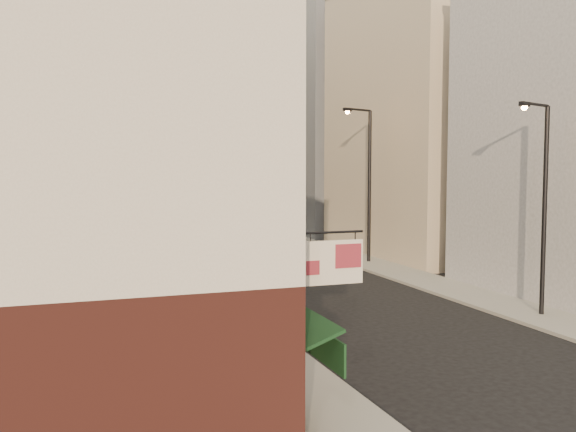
% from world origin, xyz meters
% --- Properties ---
extents(sidewalk_left, '(3.00, 140.00, 0.15)m').
position_xyz_m(sidewalk_left, '(-6.50, 55.00, 0.07)').
color(sidewalk_left, gray).
rests_on(sidewalk_left, ground).
extents(sidewalk_right, '(3.00, 140.00, 0.15)m').
position_xyz_m(sidewalk_right, '(6.50, 55.00, 0.07)').
color(sidewalk_right, gray).
rests_on(sidewalk_right, ground).
extents(near_building_left, '(8.30, 23.04, 12.30)m').
position_xyz_m(near_building_left, '(-10.99, 9.00, 6.02)').
color(near_building_left, '#5C2823').
rests_on(near_building_left, ground).
extents(left_bldg_beige, '(8.00, 12.00, 16.00)m').
position_xyz_m(left_bldg_beige, '(-12.00, 26.00, 8.00)').
color(left_bldg_beige, tan).
rests_on(left_bldg_beige, ground).
extents(left_bldg_grey, '(8.00, 16.00, 20.00)m').
position_xyz_m(left_bldg_grey, '(-12.00, 42.00, 10.00)').
color(left_bldg_grey, gray).
rests_on(left_bldg_grey, ground).
extents(left_bldg_tan, '(8.00, 18.00, 17.00)m').
position_xyz_m(left_bldg_tan, '(-12.00, 60.00, 8.50)').
color(left_bldg_tan, '#9C8D5F').
rests_on(left_bldg_tan, ground).
extents(left_bldg_wingrid, '(8.00, 20.00, 24.00)m').
position_xyz_m(left_bldg_wingrid, '(-12.00, 80.00, 12.00)').
color(left_bldg_wingrid, gray).
rests_on(left_bldg_wingrid, ground).
extents(right_bldg_beige, '(8.00, 16.00, 20.00)m').
position_xyz_m(right_bldg_beige, '(12.00, 30.00, 10.00)').
color(right_bldg_beige, tan).
rests_on(right_bldg_beige, ground).
extents(right_bldg_wingrid, '(8.00, 20.00, 26.00)m').
position_xyz_m(right_bldg_wingrid, '(12.00, 50.00, 13.00)').
color(right_bldg_wingrid, gray).
rests_on(right_bldg_wingrid, ground).
extents(highrise, '(21.00, 23.00, 51.20)m').
position_xyz_m(highrise, '(18.00, 78.00, 25.66)').
color(highrise, gray).
rests_on(highrise, ground).
extents(clock_tower, '(14.00, 14.00, 44.90)m').
position_xyz_m(clock_tower, '(-1.00, 92.00, 17.63)').
color(clock_tower, '#9C8D5F').
rests_on(clock_tower, ground).
extents(white_tower, '(8.00, 8.00, 41.50)m').
position_xyz_m(white_tower, '(10.00, 78.00, 18.61)').
color(white_tower, silver).
rests_on(white_tower, ground).
extents(streetlamp_near, '(2.25, 1.10, 9.13)m').
position_xyz_m(streetlamp_near, '(6.48, 10.57, 5.21)').
color(streetlamp_near, black).
rests_on(streetlamp_near, ground).
extents(streetlamp_mid, '(2.52, 1.27, 10.26)m').
position_xyz_m(streetlamp_mid, '(6.43, 26.98, 5.86)').
color(streetlamp_mid, black).
rests_on(streetlamp_mid, ground).
extents(streetlamp_far, '(2.11, 0.54, 8.11)m').
position_xyz_m(streetlamp_far, '(6.14, 43.71, 4.63)').
color(streetlamp_far, black).
rests_on(streetlamp_far, ground).
extents(traffic_light_left, '(0.54, 0.41, 5.00)m').
position_xyz_m(traffic_light_left, '(-6.52, 35.43, 3.48)').
color(traffic_light_left, black).
rests_on(traffic_light_left, ground).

